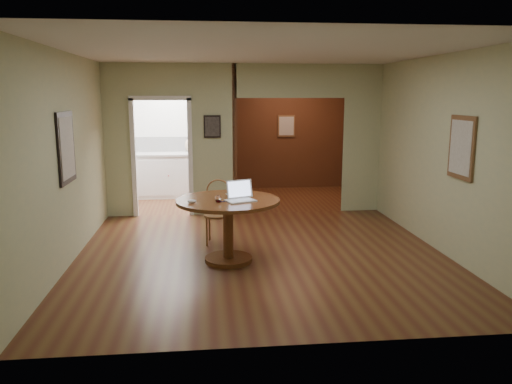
{
  "coord_description": "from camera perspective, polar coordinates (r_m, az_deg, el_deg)",
  "views": [
    {
      "loc": [
        -0.76,
        -6.47,
        2.15
      ],
      "look_at": [
        -0.1,
        -0.2,
        0.92
      ],
      "focal_mm": 35.0,
      "sensor_mm": 36.0,
      "label": 1
    }
  ],
  "objects": [
    {
      "name": "mouse",
      "position": [
        6.22,
        -7.35,
        -1.07
      ],
      "size": [
        0.12,
        0.08,
        0.05
      ],
      "primitive_type": "ellipsoid",
      "rotation": [
        0.0,
        0.0,
        0.21
      ],
      "color": "white",
      "rests_on": "dining_table"
    },
    {
      "name": "chair",
      "position": [
        7.34,
        -4.37,
        -1.83
      ],
      "size": [
        0.45,
        0.45,
        0.94
      ],
      "rotation": [
        0.0,
        0.0,
        -0.15
      ],
      "color": "#9E6838",
      "rests_on": "ground"
    },
    {
      "name": "grocery_bag",
      "position": [
        10.72,
        -7.26,
        5.33
      ],
      "size": [
        0.34,
        0.3,
        0.33
      ],
      "primitive_type": "ellipsoid",
      "rotation": [
        0.0,
        0.0,
        -0.05
      ],
      "color": "tan",
      "rests_on": "kitchen_cabinet"
    },
    {
      "name": "pen",
      "position": [
        6.27,
        -3.89,
        -1.09
      ],
      "size": [
        0.15,
        0.05,
        0.01
      ],
      "primitive_type": "cylinder",
      "rotation": [
        0.0,
        1.57,
        0.31
      ],
      "color": "navy",
      "rests_on": "dining_table"
    },
    {
      "name": "open_laptop",
      "position": [
        6.33,
        -1.84,
        -0.37
      ],
      "size": [
        0.42,
        0.42,
        0.25
      ],
      "rotation": [
        0.0,
        0.0,
        0.38
      ],
      "color": "white",
      "rests_on": "dining_table"
    },
    {
      "name": "dining_table",
      "position": [
        6.47,
        -3.21,
        -2.7
      ],
      "size": [
        1.33,
        1.33,
        0.83
      ],
      "rotation": [
        0.0,
        0.0,
        -0.14
      ],
      "color": "brown",
      "rests_on": "ground"
    },
    {
      "name": "kitchen_cabinet",
      "position": [
        10.81,
        -9.07,
        1.95
      ],
      "size": [
        2.06,
        0.6,
        0.94
      ],
      "color": "white",
      "rests_on": "ground"
    },
    {
      "name": "wine_glass",
      "position": [
        6.23,
        -4.34,
        -0.78
      ],
      "size": [
        0.08,
        0.08,
        0.09
      ],
      "primitive_type": null,
      "color": "white",
      "rests_on": "dining_table"
    },
    {
      "name": "closed_laptop",
      "position": [
        6.62,
        -1.98,
        -0.35
      ],
      "size": [
        0.35,
        0.27,
        0.02
      ],
      "primitive_type": "imported",
      "rotation": [
        0.0,
        0.0,
        0.23
      ],
      "color": "#A6A7AB",
      "rests_on": "dining_table"
    },
    {
      "name": "floor",
      "position": [
        6.86,
        0.65,
        -7.25
      ],
      "size": [
        5.0,
        5.0,
        0.0
      ],
      "primitive_type": "plane",
      "color": "#4A2215",
      "rests_on": "ground"
    },
    {
      "name": "room_shell",
      "position": [
        9.61,
        -4.28,
        5.83
      ],
      "size": [
        5.2,
        7.5,
        5.0
      ],
      "color": "silver",
      "rests_on": "ground"
    }
  ]
}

